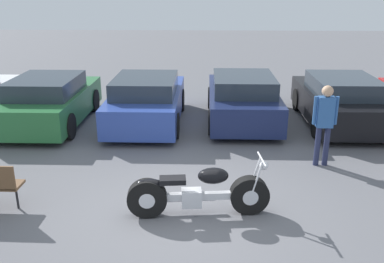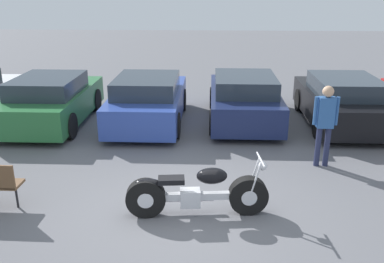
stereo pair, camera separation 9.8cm
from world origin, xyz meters
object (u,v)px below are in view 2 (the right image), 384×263
object	(u,v)px
parked_car_black	(341,101)
parked_car_green	(52,101)
parked_car_navy	(244,99)
person_standing	(325,119)
parked_car_blue	(148,101)
motorcycle	(196,193)

from	to	relation	value
parked_car_black	parked_car_green	bearing A→B (deg)	-177.94
parked_car_navy	person_standing	size ratio (longest dim) A/B	2.31
parked_car_navy	person_standing	world-z (taller)	person_standing
parked_car_green	person_standing	world-z (taller)	person_standing
person_standing	parked_car_blue	bearing A→B (deg)	146.01
parked_car_navy	parked_car_green	bearing A→B (deg)	-175.48
parked_car_green	parked_car_blue	bearing A→B (deg)	2.71
motorcycle	person_standing	size ratio (longest dim) A/B	1.37
parked_car_blue	parked_car_black	distance (m)	5.39
parked_car_navy	person_standing	distance (m)	3.46
motorcycle	parked_car_blue	distance (m)	5.25
parked_car_green	parked_car_blue	xyz separation A→B (m)	(2.69, 0.13, 0.00)
motorcycle	parked_car_blue	xyz separation A→B (m)	(-1.52, 5.02, 0.24)
parked_car_black	person_standing	distance (m)	3.24
person_standing	motorcycle	bearing A→B (deg)	-140.27
motorcycle	parked_car_black	xyz separation A→B (m)	(3.87, 5.18, 0.24)
parked_car_green	parked_car_black	size ratio (longest dim) A/B	1.00
parked_car_green	parked_car_navy	bearing A→B (deg)	4.52
motorcycle	person_standing	bearing A→B (deg)	39.73
parked_car_navy	person_standing	xyz separation A→B (m)	(1.47, -3.11, 0.41)
parked_car_black	motorcycle	bearing A→B (deg)	-126.79
parked_car_green	parked_car_black	world-z (taller)	same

